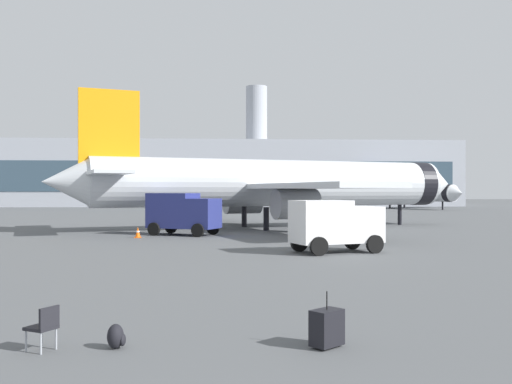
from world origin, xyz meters
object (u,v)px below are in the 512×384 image
object	(u,v)px
cargo_van	(335,223)
safety_cone_near	(359,220)
gate_chair	(44,325)
airplane_at_gate	(275,183)
safety_cone_mid	(167,224)
traveller_backpack	(116,337)
service_truck	(183,212)
safety_cone_far	(138,232)
rolling_suitcase	(327,327)
airplane_taxiing	(402,193)

from	to	relation	value
cargo_van	safety_cone_near	distance (m)	25.55
gate_chair	airplane_at_gate	bearing A→B (deg)	77.83
safety_cone_mid	traveller_backpack	world-z (taller)	safety_cone_mid
service_truck	safety_cone_mid	world-z (taller)	service_truck
safety_cone_mid	safety_cone_far	world-z (taller)	safety_cone_mid
service_truck	rolling_suitcase	distance (m)	29.69
airplane_at_gate	rolling_suitcase	size ratio (longest dim) A/B	31.72
airplane_at_gate	gate_chair	xyz separation A→B (m)	(-7.84, -36.37, -3.16)
cargo_van	airplane_at_gate	bearing A→B (deg)	93.72
airplane_taxiing	traveller_backpack	xyz separation A→B (m)	(-33.54, -88.10, -2.40)
traveller_backpack	service_truck	bearing A→B (deg)	91.07
airplane_taxiing	service_truck	distance (m)	68.12
service_truck	safety_cone_far	distance (m)	3.71
airplane_taxiing	safety_cone_near	bearing A→B (deg)	-112.06
airplane_at_gate	safety_cone_near	world-z (taller)	airplane_at_gate
rolling_suitcase	gate_chair	bearing A→B (deg)	179.32
airplane_at_gate	airplane_taxiing	xyz separation A→B (m)	(27.05, 51.83, -1.02)
safety_cone_near	gate_chair	world-z (taller)	gate_chair
gate_chair	traveller_backpack	bearing A→B (deg)	3.97
safety_cone_near	gate_chair	distance (m)	44.87
safety_cone_mid	rolling_suitcase	xyz separation A→B (m)	(6.34, -36.23, -0.02)
airplane_at_gate	cargo_van	xyz separation A→B (m)	(1.24, -19.02, -2.21)
service_truck	cargo_van	xyz separation A→B (m)	(8.27, -11.89, -0.16)
cargo_van	traveller_backpack	size ratio (longest dim) A/B	10.01
cargo_van	traveller_backpack	xyz separation A→B (m)	(-7.73, -17.25, -1.22)
safety_cone_near	traveller_backpack	distance (m)	44.31
airplane_at_gate	safety_cone_mid	bearing A→B (deg)	-178.68
cargo_van	rolling_suitcase	world-z (taller)	cargo_van
service_truck	gate_chair	size ratio (longest dim) A/B	6.14
traveller_backpack	airplane_taxiing	bearing A→B (deg)	69.16
cargo_van	safety_cone_far	xyz separation A→B (m)	(-11.06, 9.78, -1.10)
safety_cone_far	rolling_suitcase	distance (m)	28.18
rolling_suitcase	traveller_backpack	bearing A→B (deg)	177.79
airplane_taxiing	safety_cone_far	world-z (taller)	airplane_taxiing
gate_chair	safety_cone_near	bearing A→B (deg)	68.95
service_truck	cargo_van	size ratio (longest dim) A/B	1.10
airplane_at_gate	traveller_backpack	bearing A→B (deg)	-100.15
safety_cone_far	safety_cone_mid	bearing A→B (deg)	83.10
service_truck	safety_cone_far	bearing A→B (deg)	-142.88
airplane_at_gate	safety_cone_near	size ratio (longest dim) A/B	49.66
safety_cone_near	safety_cone_far	xyz separation A→B (m)	(-18.09, -14.75, 0.00)
airplane_at_gate	safety_cone_far	world-z (taller)	airplane_at_gate
safety_cone_near	safety_cone_far	bearing A→B (deg)	-140.81
service_truck	safety_cone_far	size ratio (longest dim) A/B	7.44
traveller_backpack	airplane_at_gate	bearing A→B (deg)	79.85
service_truck	traveller_backpack	bearing A→B (deg)	-88.93
safety_cone_near	rolling_suitcase	size ratio (longest dim) A/B	0.64
airplane_at_gate	service_truck	world-z (taller)	airplane_at_gate
airplane_taxiing	gate_chair	bearing A→B (deg)	-111.58
safety_cone_near	rolling_suitcase	distance (m)	43.27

